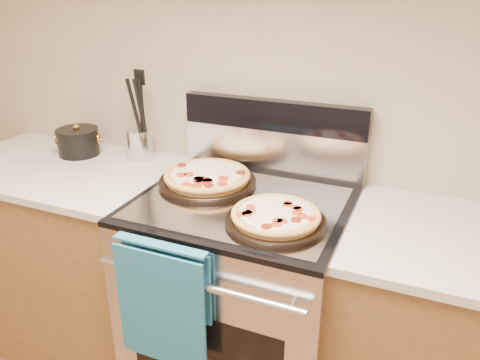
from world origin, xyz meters
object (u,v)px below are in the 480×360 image
at_px(range_body, 243,306).
at_px(pepperoni_pizza_front, 276,217).
at_px(utensil_crock, 140,144).
at_px(saucepan, 78,143).
at_px(pepperoni_pizza_back, 207,178).

xyz_separation_m(range_body, pepperoni_pizza_front, (0.17, -0.13, 0.50)).
distance_m(range_body, utensil_crock, 0.84).
height_order(range_body, utensil_crock, utensil_crock).
xyz_separation_m(range_body, saucepan, (-0.90, 0.18, 0.52)).
xyz_separation_m(pepperoni_pizza_back, utensil_crock, (-0.42, 0.17, 0.03)).
bearing_deg(utensil_crock, pepperoni_pizza_back, -21.92).
bearing_deg(saucepan, range_body, -11.22).
relative_size(pepperoni_pizza_front, utensil_crock, 2.35).
relative_size(range_body, saucepan, 4.90).
height_order(pepperoni_pizza_front, saucepan, saucepan).
height_order(pepperoni_pizza_front, utensil_crock, utensil_crock).
relative_size(utensil_crock, saucepan, 0.75).
relative_size(pepperoni_pizza_back, saucepan, 2.02).
xyz_separation_m(pepperoni_pizza_back, saucepan, (-0.72, 0.11, 0.02)).
bearing_deg(pepperoni_pizza_back, pepperoni_pizza_front, -29.82).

